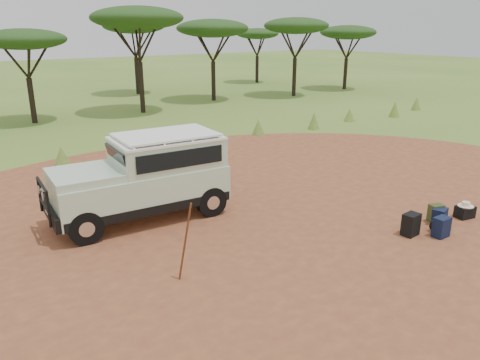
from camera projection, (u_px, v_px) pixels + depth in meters
ground at (286, 230)px, 11.76m from camera, size 140.00×140.00×0.00m
dirt_clearing at (286, 230)px, 11.76m from camera, size 23.00×23.00×0.01m
grass_fringe at (146, 145)px, 18.44m from camera, size 36.60×1.60×0.90m
acacia_treeline at (69, 26)px, 26.06m from camera, size 46.70×13.20×6.26m
safari_vehicle at (146, 179)px, 12.22m from camera, size 4.69×2.11×2.22m
walking_staff at (185, 242)px, 9.17m from camera, size 0.28×0.27×1.68m
backpack_black at (411, 225)px, 11.38m from camera, size 0.44×0.34×0.56m
backpack_navy at (441, 227)px, 11.30m from camera, size 0.39×0.28×0.51m
backpack_olive at (436, 213)px, 12.16m from camera, size 0.41×0.35×0.48m
duffel_navy at (440, 217)px, 12.00m from camera, size 0.47×0.40×0.45m
hard_case at (465, 212)px, 12.46m from camera, size 0.52×0.41×0.33m
stuff_sack at (440, 227)px, 11.53m from camera, size 0.40×0.40×0.34m
safari_hat at (466, 205)px, 12.39m from camera, size 0.41×0.41×0.12m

